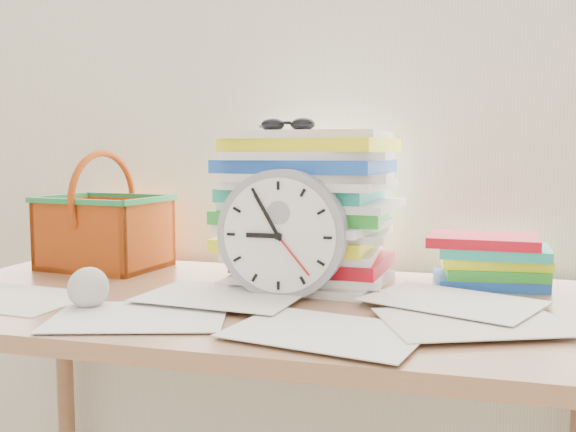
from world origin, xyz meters
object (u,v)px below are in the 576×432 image
(book_stack, at_px, (490,261))
(basket, at_px, (104,211))
(desk, at_px, (255,335))
(clock, at_px, (283,234))
(paper_stack, at_px, (306,208))

(book_stack, height_order, basket, basket)
(desk, height_order, clock, clock)
(desk, distance_m, clock, 0.21)
(basket, bearing_deg, clock, -13.92)
(book_stack, xyz_separation_m, basket, (-0.91, -0.03, 0.09))
(clock, xyz_separation_m, book_stack, (0.39, 0.23, -0.07))
(paper_stack, xyz_separation_m, book_stack, (0.39, 0.07, -0.11))
(desk, distance_m, paper_stack, 0.30)
(book_stack, distance_m, basket, 0.91)
(desk, distance_m, basket, 0.55)
(desk, bearing_deg, clock, 12.20)
(desk, relative_size, paper_stack, 3.80)
(clock, relative_size, book_stack, 0.98)
(desk, bearing_deg, paper_stack, 70.04)
(paper_stack, xyz_separation_m, basket, (-0.52, 0.04, -0.02))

